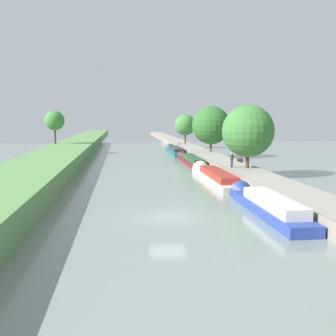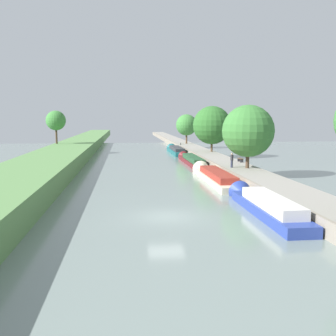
{
  "view_description": "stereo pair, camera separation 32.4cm",
  "coord_description": "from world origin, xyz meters",
  "px_view_note": "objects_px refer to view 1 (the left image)",
  "views": [
    {
      "loc": [
        -3.06,
        -25.88,
        6.72
      ],
      "look_at": [
        2.13,
        18.15,
        1.0
      ],
      "focal_mm": 41.72,
      "sensor_mm": 36.0,
      "label": 1
    },
    {
      "loc": [
        -2.74,
        -25.92,
        6.72
      ],
      "look_at": [
        2.13,
        18.15,
        1.0
      ],
      "focal_mm": 41.72,
      "sensor_mm": 36.0,
      "label": 2
    }
  ],
  "objects_px": {
    "narrowboat_teal": "(175,150)",
    "person_walking": "(232,160)",
    "mooring_bollard_far": "(179,144)",
    "narrowboat_blue": "(266,205)",
    "park_bench": "(240,159)",
    "narrowboat_cream": "(214,176)",
    "narrowboat_maroon": "(191,160)"
  },
  "relations": [
    {
      "from": "narrowboat_maroon",
      "to": "person_walking",
      "type": "distance_m",
      "value": 13.54
    },
    {
      "from": "narrowboat_teal",
      "to": "narrowboat_cream",
      "type": "bearing_deg",
      "value": -90.31
    },
    {
      "from": "narrowboat_teal",
      "to": "mooring_bollard_far",
      "type": "distance_m",
      "value": 6.78
    },
    {
      "from": "narrowboat_teal",
      "to": "mooring_bollard_far",
      "type": "xyz_separation_m",
      "value": [
        1.89,
        6.46,
        0.77
      ]
    },
    {
      "from": "narrowboat_teal",
      "to": "park_bench",
      "type": "height_order",
      "value": "park_bench"
    },
    {
      "from": "narrowboat_cream",
      "to": "park_bench",
      "type": "xyz_separation_m",
      "value": [
        5.24,
        7.64,
        0.92
      ]
    },
    {
      "from": "narrowboat_cream",
      "to": "narrowboat_teal",
      "type": "xyz_separation_m",
      "value": [
        0.18,
        33.06,
        0.03
      ]
    },
    {
      "from": "narrowboat_cream",
      "to": "mooring_bollard_far",
      "type": "relative_size",
      "value": 34.15
    },
    {
      "from": "narrowboat_blue",
      "to": "person_walking",
      "type": "distance_m",
      "value": 17.11
    },
    {
      "from": "person_walking",
      "to": "narrowboat_cream",
      "type": "bearing_deg",
      "value": -138.45
    },
    {
      "from": "narrowboat_blue",
      "to": "person_walking",
      "type": "relative_size",
      "value": 7.51
    },
    {
      "from": "person_walking",
      "to": "park_bench",
      "type": "bearing_deg",
      "value": 63.8
    },
    {
      "from": "narrowboat_teal",
      "to": "person_walking",
      "type": "height_order",
      "value": "person_walking"
    },
    {
      "from": "narrowboat_blue",
      "to": "park_bench",
      "type": "relative_size",
      "value": 8.31
    },
    {
      "from": "narrowboat_teal",
      "to": "person_walking",
      "type": "bearing_deg",
      "value": -85.46
    },
    {
      "from": "narrowboat_maroon",
      "to": "mooring_bollard_far",
      "type": "xyz_separation_m",
      "value": [
        1.84,
        23.96,
        0.79
      ]
    },
    {
      "from": "narrowboat_maroon",
      "to": "narrowboat_teal",
      "type": "height_order",
      "value": "narrowboat_teal"
    },
    {
      "from": "narrowboat_blue",
      "to": "narrowboat_cream",
      "type": "bearing_deg",
      "value": 91.33
    },
    {
      "from": "mooring_bollard_far",
      "to": "park_bench",
      "type": "relative_size",
      "value": 0.3
    },
    {
      "from": "narrowboat_teal",
      "to": "narrowboat_blue",
      "type": "bearing_deg",
      "value": -89.81
    },
    {
      "from": "narrowboat_blue",
      "to": "mooring_bollard_far",
      "type": "height_order",
      "value": "mooring_bollard_far"
    },
    {
      "from": "narrowboat_blue",
      "to": "park_bench",
      "type": "bearing_deg",
      "value": 77.57
    },
    {
      "from": "narrowboat_blue",
      "to": "person_walking",
      "type": "xyz_separation_m",
      "value": [
        2.28,
        16.9,
        1.38
      ]
    },
    {
      "from": "narrowboat_blue",
      "to": "narrowboat_cream",
      "type": "xyz_separation_m",
      "value": [
        -0.34,
        14.58,
        -0.07
      ]
    },
    {
      "from": "narrowboat_blue",
      "to": "park_bench",
      "type": "xyz_separation_m",
      "value": [
        4.9,
        22.23,
        0.85
      ]
    },
    {
      "from": "narrowboat_maroon",
      "to": "narrowboat_cream",
      "type": "bearing_deg",
      "value": -90.83
    },
    {
      "from": "narrowboat_maroon",
      "to": "park_bench",
      "type": "relative_size",
      "value": 10.83
    },
    {
      "from": "person_walking",
      "to": "mooring_bollard_far",
      "type": "bearing_deg",
      "value": 90.85
    },
    {
      "from": "narrowboat_blue",
      "to": "mooring_bollard_far",
      "type": "relative_size",
      "value": 27.7
    },
    {
      "from": "person_walking",
      "to": "mooring_bollard_far",
      "type": "distance_m",
      "value": 37.21
    },
    {
      "from": "narrowboat_maroon",
      "to": "person_walking",
      "type": "height_order",
      "value": "person_walking"
    },
    {
      "from": "person_walking",
      "to": "mooring_bollard_far",
      "type": "height_order",
      "value": "person_walking"
    }
  ]
}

